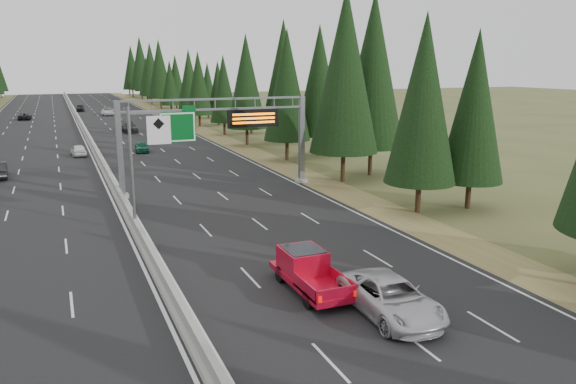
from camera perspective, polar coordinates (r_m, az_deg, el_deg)
The scene contains 15 objects.
road at distance 91.71m, azimuth -19.87°, elevation 5.48°, with size 32.00×260.00×0.08m, color black.
shoulder_right at distance 94.23m, azimuth -8.96°, elevation 6.26°, with size 3.60×260.00×0.06m, color olive.
median_barrier at distance 91.67m, azimuth -19.89°, elevation 5.71°, with size 0.70×260.00×0.85m.
sign_gantry at distance 48.04m, azimuth -6.56°, elevation 6.35°, with size 16.75×0.98×7.80m.
hov_sign_pole at distance 36.77m, azimuth -14.73°, elevation 3.16°, with size 2.80×0.50×8.00m.
tree_row_right at distance 83.46m, azimuth -4.42°, elevation 11.67°, with size 11.04×245.31×18.92m.
silver_minivan at distance 24.85m, azimuth 10.41°, elevation -10.51°, with size 2.71×5.87×1.63m, color #BDBBC1.
red_pickup at distance 27.22m, azimuth 1.88°, elevation -7.70°, with size 2.03×5.68×1.85m.
car_ahead_green at distance 71.38m, azimuth -14.63°, elevation 4.48°, with size 1.56×3.87×1.32m, color #135438.
car_ahead_dkred at distance 93.62m, azimuth -11.47°, elevation 6.56°, with size 1.43×4.10×1.35m, color maroon.
car_ahead_dkgrey at distance 93.01m, azimuth -15.86°, elevation 6.34°, with size 2.13×5.23×1.52m, color black.
car_ahead_white at distance 125.29m, azimuth -17.84°, elevation 7.79°, with size 2.54×5.50×1.53m, color silver.
car_ahead_far at distance 138.19m, azimuth -20.36°, elevation 8.03°, with size 1.83×4.55×1.55m, color black.
car_onc_white at distance 70.70m, azimuth -20.52°, elevation 4.01°, with size 1.58×3.92×1.34m, color white.
car_onc_far at distance 120.99m, azimuth -25.18°, elevation 6.99°, with size 2.24×4.85×1.35m, color black.
Camera 1 is at (-4.27, -10.99, 10.68)m, focal length 35.00 mm.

